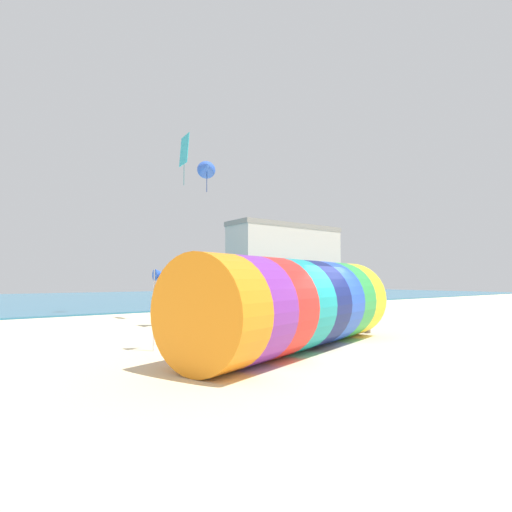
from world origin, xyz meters
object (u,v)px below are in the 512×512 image
at_px(bystander_near_water, 364,300).
at_px(kite_handler, 367,311).
at_px(giant_inflatable_tube, 296,304).
at_px(beach_flag, 161,278).
at_px(kite_cyan_diamond, 184,150).
at_px(kite_blue_delta, 207,167).

bearing_deg(bystander_near_water, kite_handler, -140.83).
bearing_deg(giant_inflatable_tube, beach_flag, 144.92).
relative_size(kite_handler, beach_flag, 0.70).
bearing_deg(kite_cyan_diamond, bystander_near_water, -23.30).
xyz_separation_m(kite_blue_delta, bystander_near_water, (10.23, -0.27, -6.12)).
relative_size(kite_cyan_diamond, beach_flag, 1.11).
height_order(giant_inflatable_tube, beach_flag, giant_inflatable_tube).
distance_m(kite_cyan_diamond, beach_flag, 11.08).
distance_m(kite_handler, bystander_near_water, 7.51).
xyz_separation_m(giant_inflatable_tube, kite_cyan_diamond, (1.12, 9.89, 7.55)).
height_order(kite_blue_delta, kite_cyan_diamond, kite_cyan_diamond).
bearing_deg(beach_flag, kite_cyan_diamond, 59.53).
bearing_deg(kite_handler, kite_blue_delta, 131.32).
height_order(kite_cyan_diamond, bystander_near_water, kite_cyan_diamond).
bearing_deg(kite_blue_delta, kite_cyan_diamond, 78.45).
relative_size(giant_inflatable_tube, kite_handler, 5.43).
bearing_deg(beach_flag, kite_handler, -8.84).
distance_m(kite_handler, kite_blue_delta, 9.08).
xyz_separation_m(bystander_near_water, beach_flag, (-13.90, -3.49, 1.25)).
xyz_separation_m(kite_handler, kite_blue_delta, (-4.41, 5.01, 6.15)).
bearing_deg(kite_blue_delta, bystander_near_water, -1.50).
bearing_deg(kite_blue_delta, giant_inflatable_tube, -93.24).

